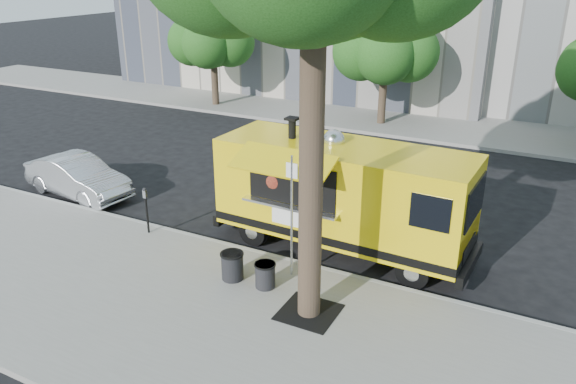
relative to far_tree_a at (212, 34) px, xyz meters
name	(u,v)px	position (x,y,z in m)	size (l,w,h in m)	color
ground	(267,240)	(10.00, -12.30, -3.78)	(120.00, 120.00, 0.00)	black
sidewalk	(177,312)	(10.00, -16.30, -3.70)	(60.00, 6.00, 0.15)	gray
curb	(250,252)	(10.00, -13.23, -3.70)	(60.00, 0.14, 0.16)	#999993
far_sidewalk	(406,123)	(10.00, 1.20, -3.70)	(60.00, 5.00, 0.15)	gray
tree_well	(309,312)	(12.60, -15.10, -3.62)	(1.20, 1.20, 0.02)	black
far_tree_a	(212,34)	(0.00, 0.00, 0.00)	(3.42, 3.42, 5.36)	#33261C
far_tree_b	(386,42)	(9.00, 0.40, 0.06)	(3.60, 3.60, 5.50)	#33261C
sign_post	(292,210)	(11.55, -13.85, -1.93)	(0.28, 0.06, 3.00)	silver
parking_meter	(146,205)	(7.00, -13.65, -2.79)	(0.11, 0.11, 1.33)	black
food_truck	(341,194)	(11.97, -11.85, -2.19)	(6.92, 3.28, 3.38)	yellow
sedan	(78,177)	(2.96, -12.30, -3.13)	(1.37, 3.93, 1.29)	silver
trash_bin_left	(265,274)	(11.26, -14.62, -3.31)	(0.50, 0.50, 0.60)	black
trash_bin_right	(232,265)	(10.40, -14.66, -3.27)	(0.56, 0.56, 0.67)	black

